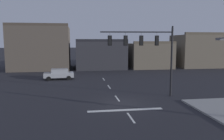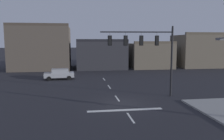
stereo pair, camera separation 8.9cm
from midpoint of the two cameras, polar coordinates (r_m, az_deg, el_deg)
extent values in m
plane|color=#232328|center=(21.48, 2.33, -8.36)|extent=(400.00, 400.00, 0.00)
cube|color=silver|center=(19.59, 3.43, -9.88)|extent=(6.40, 0.50, 0.01)
cube|color=silver|center=(17.73, 4.79, -11.74)|extent=(0.16, 2.40, 0.01)
cube|color=silver|center=(23.38, 1.41, -7.06)|extent=(0.16, 2.40, 0.01)
cube|color=silver|center=(29.16, -0.60, -4.20)|extent=(0.16, 2.40, 0.01)
cube|color=silver|center=(35.02, -1.94, -2.30)|extent=(0.16, 2.40, 0.01)
cylinder|color=black|center=(24.59, 14.69, 1.88)|extent=(0.20, 0.20, 7.16)
cylinder|color=black|center=(23.65, 6.26, 9.37)|extent=(7.36, 0.81, 0.12)
sphere|color=black|center=(24.54, 14.96, 10.35)|extent=(0.18, 0.18, 0.18)
cylinder|color=#56565B|center=(24.07, 11.22, 8.68)|extent=(0.03, 0.03, 0.35)
cube|color=black|center=(24.06, 11.18, 7.20)|extent=(0.32, 0.27, 0.90)
sphere|color=red|center=(24.18, 11.12, 7.86)|extent=(0.20, 0.20, 0.20)
sphere|color=#2D2314|center=(24.18, 11.11, 7.20)|extent=(0.20, 0.20, 0.20)
sphere|color=black|center=(24.18, 11.09, 6.53)|extent=(0.20, 0.20, 0.20)
cube|color=black|center=(24.04, 11.20, 7.20)|extent=(0.42, 0.07, 1.02)
cylinder|color=#56565B|center=(23.73, 7.42, 8.78)|extent=(0.03, 0.03, 0.35)
cube|color=black|center=(23.72, 7.39, 7.27)|extent=(0.32, 0.27, 0.90)
sphere|color=red|center=(23.85, 7.35, 7.95)|extent=(0.20, 0.20, 0.20)
sphere|color=#2D2314|center=(23.84, 7.34, 7.27)|extent=(0.20, 0.20, 0.20)
sphere|color=black|center=(23.84, 7.32, 6.60)|extent=(0.20, 0.20, 0.20)
cube|color=black|center=(23.70, 7.40, 7.27)|extent=(0.42, 0.07, 1.02)
cylinder|color=#56565B|center=(23.49, 3.52, 8.85)|extent=(0.03, 0.03, 0.35)
cube|color=black|center=(23.48, 3.51, 7.32)|extent=(0.32, 0.27, 0.90)
sphere|color=red|center=(23.61, 3.47, 8.00)|extent=(0.20, 0.20, 0.20)
sphere|color=#2D2314|center=(23.61, 3.47, 7.32)|extent=(0.20, 0.20, 0.20)
sphere|color=black|center=(23.61, 3.46, 6.64)|extent=(0.20, 0.20, 0.20)
cube|color=black|center=(23.46, 3.51, 7.32)|extent=(0.42, 0.07, 1.02)
cylinder|color=#56565B|center=(23.36, -0.44, 8.87)|extent=(0.03, 0.03, 0.35)
cube|color=black|center=(23.35, -0.44, 7.34)|extent=(0.32, 0.27, 0.90)
sphere|color=red|center=(23.49, -0.46, 8.02)|extent=(0.20, 0.20, 0.20)
sphere|color=#2D2314|center=(23.48, -0.46, 7.33)|extent=(0.20, 0.20, 0.20)
sphere|color=black|center=(23.48, -0.46, 6.65)|extent=(0.20, 0.20, 0.20)
cube|color=black|center=(23.33, -0.44, 7.34)|extent=(0.42, 0.07, 1.02)
cube|color=#9EA0A5|center=(35.62, -12.93, -1.18)|extent=(4.52, 2.11, 0.70)
cube|color=#9EA0A5|center=(35.53, -12.72, -0.17)|extent=(2.57, 1.77, 0.56)
cube|color=#2D3842|center=(35.55, -13.95, -0.24)|extent=(0.36, 1.53, 0.47)
cube|color=#2D3842|center=(35.55, -10.83, -0.15)|extent=(0.33, 1.53, 0.46)
cylinder|color=black|center=(34.87, -15.31, -2.06)|extent=(0.65, 0.27, 0.64)
cylinder|color=black|center=(36.55, -15.19, -1.64)|extent=(0.65, 0.27, 0.64)
cylinder|color=black|center=(34.85, -10.54, -1.93)|extent=(0.65, 0.27, 0.64)
cylinder|color=black|center=(36.53, -10.63, -1.52)|extent=(0.65, 0.27, 0.64)
sphere|color=silver|center=(35.13, -16.50, -1.33)|extent=(0.16, 0.16, 0.16)
sphere|color=silver|center=(36.26, -16.38, -1.07)|extent=(0.16, 0.16, 0.16)
cube|color=maroon|center=(35.65, -9.43, -0.96)|extent=(0.14, 1.37, 0.12)
cube|color=slate|center=(20.35, 25.35, 6.98)|extent=(0.36, 0.64, 0.20)
cube|color=brown|center=(50.10, -17.02, 5.18)|extent=(11.59, 10.11, 8.62)
cube|color=#493F35|center=(45.49, -18.13, 10.73)|extent=(11.59, 0.60, 0.50)
cube|color=#2D2D33|center=(50.33, -2.91, 3.81)|extent=(10.23, 11.09, 5.67)
cube|color=black|center=(45.03, -2.28, 7.36)|extent=(10.23, 0.60, 0.50)
cube|color=#665B4C|center=(51.41, 9.25, 3.58)|extent=(8.88, 8.84, 5.27)
cube|color=brown|center=(47.40, 10.84, 6.74)|extent=(8.88, 0.60, 0.50)
cube|color=#665B4C|center=(55.99, 21.24, 4.42)|extent=(11.38, 8.35, 7.12)
cube|color=brown|center=(52.64, 23.53, 8.32)|extent=(11.38, 0.60, 0.50)
camera|label=1|loc=(0.04, -89.89, 0.01)|focal=36.78mm
camera|label=2|loc=(0.04, 90.11, -0.01)|focal=36.78mm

